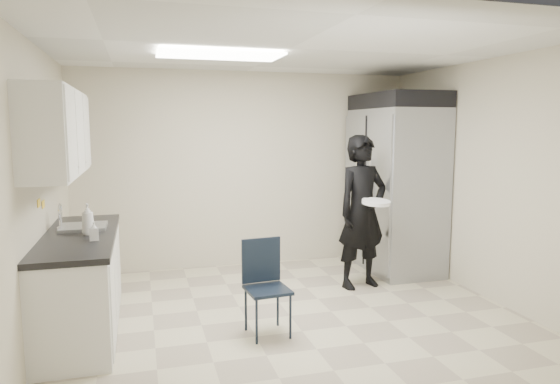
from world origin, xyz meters
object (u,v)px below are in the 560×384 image
object	(u,v)px
commercial_fridge	(395,190)
man_tuxedo	(362,212)
lower_counter	(81,285)
folding_chair	(268,290)

from	to	relation	value
commercial_fridge	man_tuxedo	size ratio (longest dim) A/B	1.18
lower_counter	commercial_fridge	world-z (taller)	commercial_fridge
lower_counter	folding_chair	size ratio (longest dim) A/B	2.28
folding_chair	lower_counter	bearing A→B (deg)	155.40
commercial_fridge	folding_chair	world-z (taller)	commercial_fridge
commercial_fridge	man_tuxedo	world-z (taller)	commercial_fridge
lower_counter	commercial_fridge	distance (m)	3.98
folding_chair	man_tuxedo	world-z (taller)	man_tuxedo
man_tuxedo	folding_chair	bearing A→B (deg)	-155.73
lower_counter	man_tuxedo	distance (m)	3.10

